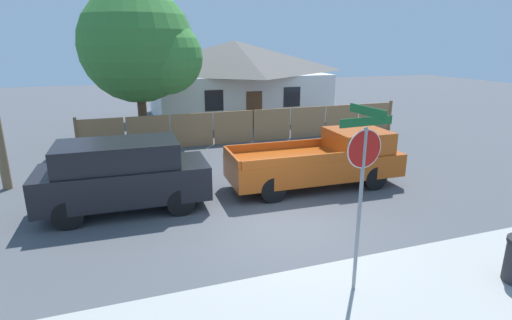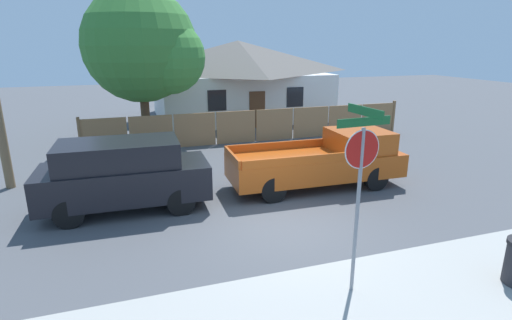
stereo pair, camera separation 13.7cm
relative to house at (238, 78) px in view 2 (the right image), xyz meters
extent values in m
plane|color=#4C4F54|center=(-3.29, -15.78, -2.43)|extent=(80.00, 80.00, 0.00)
cube|color=#A3A39E|center=(-3.29, -19.38, -2.42)|extent=(36.00, 3.20, 0.01)
cube|color=#997047|center=(-7.84, -6.82, -1.67)|extent=(1.85, 0.06, 1.51)
cube|color=#997047|center=(-5.91, -6.82, -1.67)|extent=(1.85, 0.06, 1.51)
cube|color=#997047|center=(-3.98, -6.82, -1.67)|extent=(1.85, 0.06, 1.51)
cube|color=#997047|center=(-2.06, -6.82, -1.67)|extent=(1.85, 0.06, 1.51)
cube|color=#997047|center=(-0.13, -6.82, -1.67)|extent=(1.85, 0.06, 1.51)
cube|color=#997047|center=(1.80, -6.82, -1.67)|extent=(1.85, 0.06, 1.51)
cube|color=#997047|center=(3.72, -6.82, -1.67)|extent=(1.85, 0.06, 1.51)
cube|color=#997047|center=(5.65, -6.82, -1.67)|extent=(1.85, 0.06, 1.51)
cube|color=brown|center=(-8.80, -6.82, -1.62)|extent=(0.12, 0.12, 1.61)
cube|color=brown|center=(6.61, -6.82, -1.62)|extent=(0.12, 0.12, 1.61)
cube|color=white|center=(0.00, 0.00, -1.04)|extent=(9.98, 7.48, 2.76)
pyramid|color=#5B5651|center=(0.00, 0.00, 1.29)|extent=(10.78, 8.07, 1.91)
cube|color=black|center=(-2.25, -3.76, -0.82)|extent=(1.00, 0.04, 1.10)
cube|color=black|center=(2.25, -3.76, -0.82)|extent=(1.00, 0.04, 1.10)
cube|color=brown|center=(0.00, -3.76, -1.43)|extent=(0.90, 0.04, 2.00)
cylinder|color=brown|center=(-6.04, -5.51, -1.15)|extent=(0.40, 0.40, 2.56)
sphere|color=#387A33|center=(-6.04, -5.51, 2.01)|extent=(5.00, 5.00, 5.00)
sphere|color=#3C8437|center=(-4.92, -6.13, 1.51)|extent=(3.25, 3.25, 3.25)
cube|color=black|center=(-7.07, -13.39, -1.59)|extent=(4.59, 1.98, 0.94)
cube|color=black|center=(-7.18, -13.39, -0.78)|extent=(3.22, 1.79, 0.68)
cube|color=black|center=(-5.67, -13.42, -0.78)|extent=(0.10, 1.65, 0.57)
cylinder|color=black|center=(-5.64, -12.60, -2.05)|extent=(0.76, 0.22, 0.76)
cylinder|color=black|center=(-5.68, -14.25, -2.05)|extent=(0.76, 0.22, 0.76)
cylinder|color=black|center=(-8.46, -12.53, -2.05)|extent=(0.76, 0.22, 0.76)
cylinder|color=black|center=(-8.50, -14.18, -2.05)|extent=(0.76, 0.22, 0.76)
cube|color=#B74C14|center=(-1.22, -13.39, -1.68)|extent=(5.64, 2.06, 0.74)
cube|color=#B74C14|center=(0.32, -13.42, -0.97)|extent=(1.83, 1.82, 0.69)
cube|color=#B74C14|center=(-2.14, -12.45, -1.19)|extent=(3.52, 0.16, 0.26)
cube|color=#B74C14|center=(-2.19, -14.28, -1.19)|extent=(3.52, 0.16, 0.26)
cube|color=#B74C14|center=(-3.98, -13.32, -1.19)|extent=(0.12, 1.83, 0.26)
cylinder|color=black|center=(0.54, -12.58, -2.03)|extent=(0.79, 0.22, 0.79)
cylinder|color=black|center=(0.50, -14.28, -2.03)|extent=(0.79, 0.22, 0.79)
cylinder|color=black|center=(-2.93, -12.49, -2.03)|extent=(0.79, 0.22, 0.79)
cylinder|color=black|center=(-2.97, -14.20, -2.03)|extent=(0.79, 0.22, 0.79)
cylinder|color=gray|center=(-3.08, -18.75, -0.85)|extent=(0.07, 0.07, 3.16)
cylinder|color=red|center=(-3.08, -18.75, 0.35)|extent=(0.66, 0.06, 0.66)
cylinder|color=white|center=(-3.08, -18.75, 0.35)|extent=(0.70, 0.05, 0.70)
cube|color=#19602D|center=(-3.08, -18.75, 0.83)|extent=(1.07, 0.09, 0.15)
cube|color=#19602D|center=(-3.08, -18.75, 1.01)|extent=(0.08, 0.96, 0.15)
camera|label=1|loc=(-7.03, -24.45, 2.12)|focal=28.00mm
camera|label=2|loc=(-6.90, -24.49, 2.12)|focal=28.00mm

